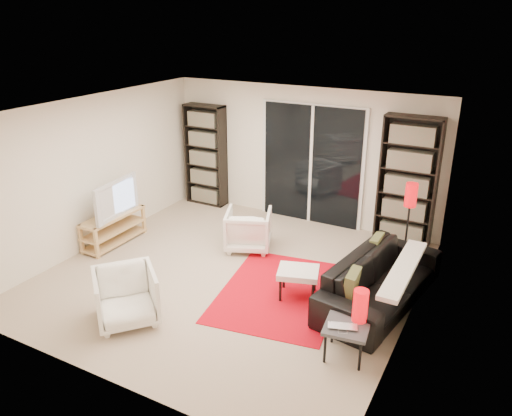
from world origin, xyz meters
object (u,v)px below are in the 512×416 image
Objects in this scene: side_table at (347,329)px; sofa at (381,280)px; armchair_front at (126,297)px; ottoman at (298,273)px; bookshelf_right at (408,182)px; bookshelf_left at (206,155)px; floor_lamp at (410,204)px; armchair_back at (248,229)px; tv_stand at (114,228)px.

sofa is at bearing 88.56° from side_table.
ottoman is (1.62, 1.52, 0.01)m from armchair_front.
bookshelf_right is at bearing 8.93° from armchair_front.
ottoman is at bearing 137.26° from side_table.
bookshelf_left is at bearing 180.00° from bookshelf_right.
armchair_front is (-2.63, -1.90, 0.02)m from sofa.
floor_lamp reaches higher than sofa.
armchair_back is at bearing 143.20° from ottoman.
tv_stand is at bearing -160.76° from floor_lamp.
bookshelf_right is 1.64× the size of floor_lamp.
bookshelf_right is 2.62m from ottoman.
side_table is at bearing -42.74° from ottoman.
sofa is 1.07m from ottoman.
bookshelf_right is 4.66m from armchair_front.
floor_lamp is at bearing 173.20° from armchair_back.
floor_lamp is at bearing 88.48° from side_table.
floor_lamp is at bearing -74.59° from bookshelf_right.
sofa is 2.96× the size of armchair_front.
bookshelf_left is 2.63× the size of armchair_front.
sofa is 3.06× the size of armchair_back.
bookshelf_left is 4.54m from sofa.
armchair_back is (1.73, -1.41, -0.65)m from bookshelf_left.
armchair_back is (-2.30, 0.59, 0.01)m from sofa.
sofa reaches higher than tv_stand.
armchair_front is 2.22m from ottoman.
floor_lamp reaches higher than armchair_front.
tv_stand reaches higher than side_table.
bookshelf_left is 0.89× the size of sofa.
sofa is 1.40m from floor_lamp.
bookshelf_right reaches higher than armchair_back.
bookshelf_left is 1.52× the size of floor_lamp.
tv_stand is 0.92× the size of floor_lamp.
armchair_back is 2.94m from side_table.
armchair_back is at bearing -164.48° from floor_lamp.
sofa is (4.03, -2.00, -0.65)m from bookshelf_left.
bookshelf_right is 0.80m from floor_lamp.
bookshelf_left is 3.05× the size of ottoman.
armchair_back is 1.62m from ottoman.
tv_stand is 2.35m from armchair_front.
bookshelf_right is at bearing -168.62° from armchair_back.
armchair_back is 1.34× the size of side_table.
floor_lamp is at bearing 0.72° from armchair_front.
bookshelf_right is at bearing -0.00° from bookshelf_left.
bookshelf_right is 2.83× the size of armchair_front.
floor_lamp is (1.04, 1.62, 0.63)m from ottoman.
armchair_front is at bearing -70.22° from bookshelf_left.
tv_stand is 1.65× the size of armchair_back.
floor_lamp is (0.21, -0.77, -0.08)m from bookshelf_right.
bookshelf_left is at bearing 169.31° from floor_lamp.
bookshelf_right is 3.36m from side_table.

